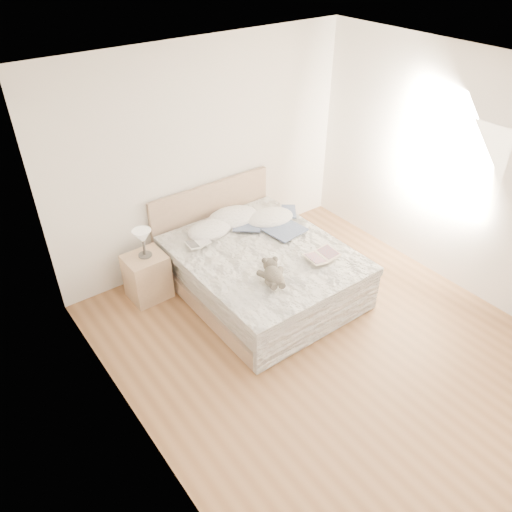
# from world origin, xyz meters

# --- Properties ---
(floor) EXTENTS (4.00, 4.50, 0.00)m
(floor) POSITION_xyz_m (0.00, 0.00, 0.00)
(floor) COLOR brown
(floor) RESTS_ON ground
(ceiling) EXTENTS (4.00, 4.50, 0.00)m
(ceiling) POSITION_xyz_m (0.00, 0.00, 2.70)
(ceiling) COLOR white
(ceiling) RESTS_ON ground
(wall_back) EXTENTS (4.00, 0.02, 2.70)m
(wall_back) POSITION_xyz_m (0.00, 2.25, 1.35)
(wall_back) COLOR white
(wall_back) RESTS_ON ground
(wall_left) EXTENTS (0.02, 4.50, 2.70)m
(wall_left) POSITION_xyz_m (-2.00, 0.00, 1.35)
(wall_left) COLOR white
(wall_left) RESTS_ON ground
(wall_right) EXTENTS (0.02, 4.50, 2.70)m
(wall_right) POSITION_xyz_m (2.00, 0.00, 1.35)
(wall_right) COLOR white
(wall_right) RESTS_ON ground
(window) EXTENTS (0.02, 1.30, 1.10)m
(window) POSITION_xyz_m (1.99, 0.30, 1.45)
(window) COLOR white
(window) RESTS_ON wall_right
(bed) EXTENTS (1.72, 2.14, 1.00)m
(bed) POSITION_xyz_m (0.00, 1.19, 0.31)
(bed) COLOR tan
(bed) RESTS_ON floor
(nightstand) EXTENTS (0.46, 0.41, 0.56)m
(nightstand) POSITION_xyz_m (-1.11, 1.86, 0.28)
(nightstand) COLOR tan
(nightstand) RESTS_ON floor
(table_lamp) EXTENTS (0.25, 0.25, 0.33)m
(table_lamp) POSITION_xyz_m (-1.09, 1.87, 0.80)
(table_lamp) COLOR #47433E
(table_lamp) RESTS_ON nightstand
(pillow_left) EXTENTS (0.57, 0.41, 0.17)m
(pillow_left) POSITION_xyz_m (-0.28, 1.79, 0.64)
(pillow_left) COLOR white
(pillow_left) RESTS_ON bed
(pillow_middle) EXTENTS (0.70, 0.52, 0.20)m
(pillow_middle) POSITION_xyz_m (0.11, 1.87, 0.64)
(pillow_middle) COLOR white
(pillow_middle) RESTS_ON bed
(pillow_right) EXTENTS (0.65, 0.51, 0.18)m
(pillow_right) POSITION_xyz_m (0.48, 1.58, 0.64)
(pillow_right) COLOR white
(pillow_right) RESTS_ON bed
(blouse) EXTENTS (0.74, 0.77, 0.03)m
(blouse) POSITION_xyz_m (0.44, 1.38, 0.63)
(blouse) COLOR #3D4A6B
(blouse) RESTS_ON bed
(photo_book) EXTENTS (0.30, 0.22, 0.02)m
(photo_book) POSITION_xyz_m (-0.53, 1.64, 0.63)
(photo_book) COLOR white
(photo_book) RESTS_ON bed
(childrens_book) EXTENTS (0.41, 0.29, 0.03)m
(childrens_book) POSITION_xyz_m (0.43, 0.60, 0.63)
(childrens_book) COLOR #FDEBCB
(childrens_book) RESTS_ON bed
(teddy_bear) EXTENTS (0.36, 0.42, 0.19)m
(teddy_bear) POSITION_xyz_m (-0.29, 0.55, 0.65)
(teddy_bear) COLOR #5C5549
(teddy_bear) RESTS_ON bed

